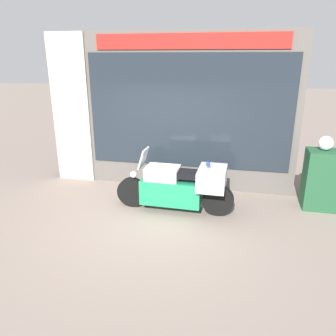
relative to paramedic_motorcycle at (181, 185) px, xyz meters
The scene contains 6 objects.
ground_plane 0.94m from the paramedic_motorcycle, 135.96° to the right, with size 60.00×60.00×0.00m, color gray.
shop_building 2.13m from the paramedic_motorcycle, 123.00° to the left, with size 5.75×0.55×3.53m.
window_display 1.51m from the paramedic_motorcycle, 95.57° to the left, with size 4.35×0.30×1.82m.
paramedic_motorcycle is the anchor object (origin of this frame).
utility_cabinet 2.93m from the paramedic_motorcycle, 15.39° to the left, with size 0.81×0.55×1.23m, color #1E4C2D.
white_helmet 2.98m from the paramedic_motorcycle, 16.61° to the left, with size 0.29×0.29×0.29m, color white.
Camera 1 is at (1.57, -5.45, 2.99)m, focal length 35.00 mm.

